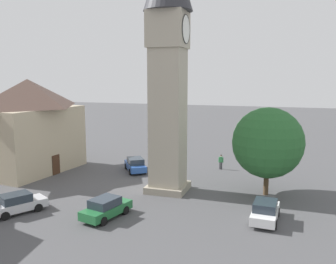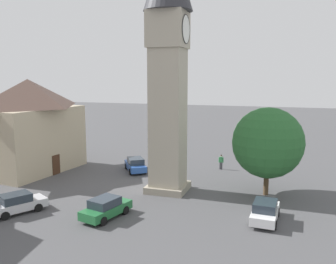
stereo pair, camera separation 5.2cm
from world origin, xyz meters
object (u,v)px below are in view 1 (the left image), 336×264
object	(u,v)px
car_white_side	(135,165)
building_terrace_right	(30,125)
car_blue_kerb	(265,211)
car_silver_kerb	(106,208)
clock_tower	(168,41)
car_red_corner	(17,203)
tree	(268,143)
pedestrian	(221,161)

from	to	relation	value
car_white_side	building_terrace_right	xyz separation A→B (m)	(-3.29, 11.00, 4.39)
car_blue_kerb	car_white_side	world-z (taller)	same
car_silver_kerb	building_terrace_right	distance (m)	17.58
clock_tower	car_red_corner	distance (m)	17.90
car_blue_kerb	tree	bearing A→B (deg)	2.43
car_red_corner	car_white_side	world-z (taller)	same
car_blue_kerb	car_red_corner	world-z (taller)	same
clock_tower	car_white_side	world-z (taller)	clock_tower
car_silver_kerb	tree	bearing A→B (deg)	-50.34
clock_tower	building_terrace_right	size ratio (longest dim) A/B	1.94
pedestrian	tree	size ratio (longest dim) A/B	0.22
car_red_corner	car_white_side	size ratio (longest dim) A/B	1.02
car_red_corner	pedestrian	world-z (taller)	pedestrian
car_silver_kerb	building_terrace_right	xyz separation A→B (m)	(9.49, 14.13, 4.39)
car_blue_kerb	building_terrace_right	bearing A→B (deg)	75.51
car_silver_kerb	car_white_side	xyz separation A→B (m)	(12.78, 3.13, 0.00)
clock_tower	pedestrian	distance (m)	15.68
car_red_corner	tree	distance (m)	20.98
car_white_side	tree	distance (m)	15.08
car_white_side	building_terrace_right	distance (m)	12.29
tree	building_terrace_right	xyz separation A→B (m)	(0.41, 25.09, 0.49)
car_silver_kerb	tree	size ratio (longest dim) A/B	0.57
clock_tower	tree	size ratio (longest dim) A/B	2.94
pedestrian	tree	world-z (taller)	tree
car_blue_kerb	car_white_side	size ratio (longest dim) A/B	0.97
clock_tower	car_silver_kerb	world-z (taller)	clock_tower
pedestrian	building_terrace_right	bearing A→B (deg)	109.79
car_blue_kerb	clock_tower	bearing A→B (deg)	62.73
car_white_side	car_blue_kerb	bearing A→B (deg)	-124.45
clock_tower	car_red_corner	xyz separation A→B (m)	(-8.77, 9.24, -12.57)
car_red_corner	pedestrian	xyz separation A→B (m)	(17.89, -12.54, 0.25)
car_silver_kerb	car_red_corner	xyz separation A→B (m)	(-1.28, 6.87, 0.00)
car_silver_kerb	tree	xyz separation A→B (m)	(9.08, -10.95, 3.90)
car_red_corner	pedestrian	bearing A→B (deg)	-35.03
car_red_corner	building_terrace_right	xyz separation A→B (m)	(10.77, 7.27, 4.39)
building_terrace_right	pedestrian	bearing A→B (deg)	-70.21
clock_tower	tree	bearing A→B (deg)	-79.55
car_red_corner	pedestrian	size ratio (longest dim) A/B	2.61
pedestrian	tree	bearing A→B (deg)	-144.98
tree	building_terrace_right	world-z (taller)	building_terrace_right
building_terrace_right	tree	bearing A→B (deg)	-90.93
car_white_side	tree	world-z (taller)	tree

